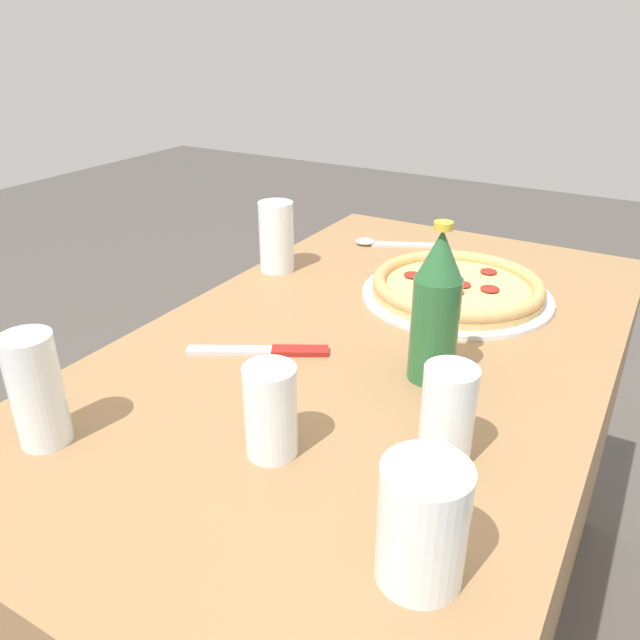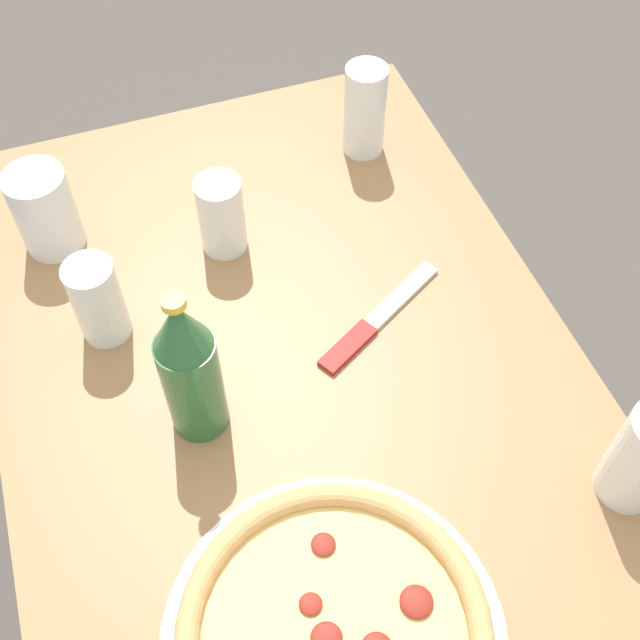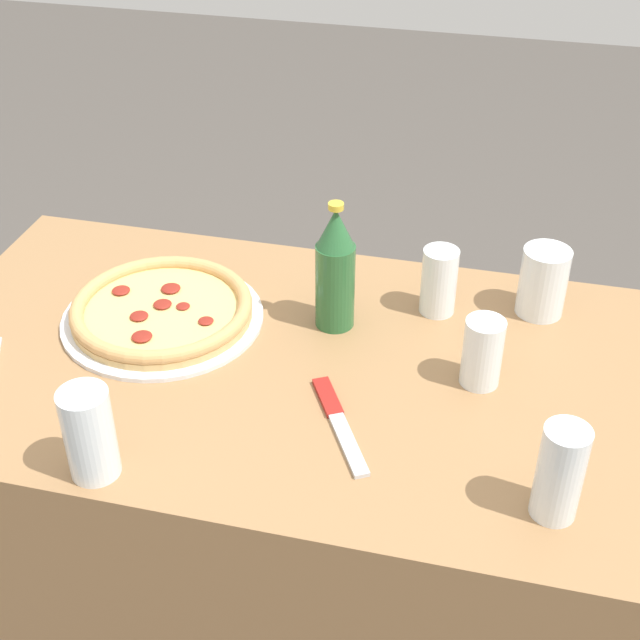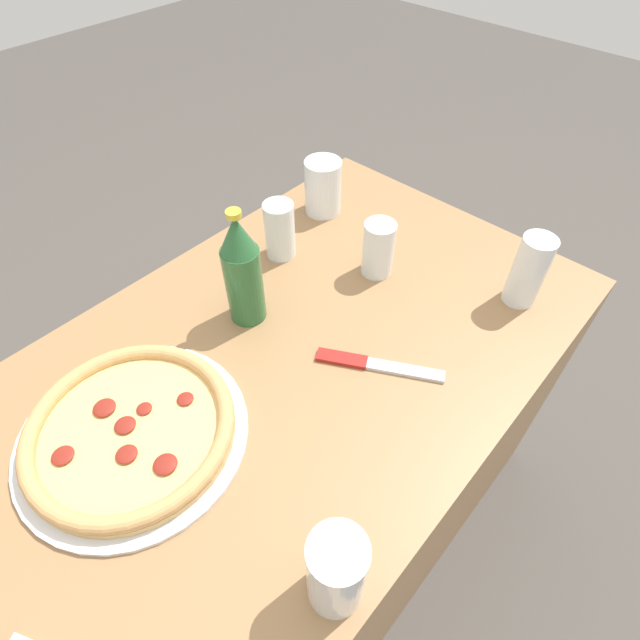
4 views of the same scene
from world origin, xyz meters
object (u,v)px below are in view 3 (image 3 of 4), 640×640
at_px(glass_lemonade, 482,355).
at_px(knife, 338,420).
at_px(pizza_pepperoni, 162,311).
at_px(beer_bottle, 335,269).
at_px(glass_orange_juice, 439,284).
at_px(glass_iced_tea, 543,284).
at_px(glass_mango_juice, 560,475).
at_px(glass_red_wine, 90,438).

xyz_separation_m(glass_lemonade, knife, (0.19, 0.14, -0.05)).
relative_size(pizza_pepperoni, glass_lemonade, 3.02).
bearing_deg(beer_bottle, glass_lemonade, 158.50).
bearing_deg(knife, glass_orange_juice, -107.60).
height_order(pizza_pepperoni, glass_orange_juice, glass_orange_juice).
relative_size(glass_iced_tea, glass_lemonade, 1.07).
distance_m(pizza_pepperoni, glass_mango_juice, 0.71).
height_order(glass_red_wine, beer_bottle, beer_bottle).
bearing_deg(glass_iced_tea, glass_red_wine, 43.11).
relative_size(pizza_pepperoni, beer_bottle, 1.50).
height_order(glass_mango_juice, beer_bottle, beer_bottle).
xyz_separation_m(glass_iced_tea, beer_bottle, (0.33, 0.12, 0.05)).
relative_size(glass_mango_juice, glass_lemonade, 1.25).
relative_size(beer_bottle, knife, 1.14).
distance_m(glass_iced_tea, beer_bottle, 0.35).
distance_m(glass_iced_tea, glass_orange_juice, 0.17).
height_order(glass_red_wine, glass_mango_juice, glass_mango_juice).
bearing_deg(pizza_pepperoni, glass_orange_juice, -162.79).
bearing_deg(pizza_pepperoni, glass_red_wine, 97.45).
relative_size(glass_iced_tea, glass_mango_juice, 0.86).
height_order(glass_lemonade, knife, glass_lemonade).
height_order(pizza_pepperoni, glass_red_wine, glass_red_wine).
bearing_deg(glass_lemonade, glass_red_wine, 33.06).
height_order(glass_orange_juice, glass_lemonade, glass_orange_juice).
distance_m(glass_mango_juice, glass_lemonade, 0.27).
bearing_deg(glass_lemonade, beer_bottle, -21.50).
bearing_deg(beer_bottle, knife, 103.98).
xyz_separation_m(glass_mango_juice, beer_bottle, (0.37, -0.34, 0.04)).
distance_m(glass_orange_juice, glass_mango_juice, 0.47).
bearing_deg(glass_red_wine, glass_orange_juice, -128.90).
bearing_deg(glass_orange_juice, beer_bottle, 25.88).
distance_m(glass_mango_juice, beer_bottle, 0.50).
distance_m(glass_iced_tea, knife, 0.45).
bearing_deg(glass_red_wine, glass_lemonade, -146.94).
relative_size(pizza_pepperoni, glass_mango_juice, 2.42).
bearing_deg(glass_mango_juice, beer_bottle, -43.15).
bearing_deg(glass_mango_juice, glass_red_wine, 6.74).
bearing_deg(glass_iced_tea, glass_lemonade, 69.33).
bearing_deg(glass_iced_tea, glass_mango_juice, 94.48).
distance_m(glass_red_wine, glass_lemonade, 0.58).
xyz_separation_m(pizza_pepperoni, glass_orange_juice, (-0.44, -0.14, 0.04)).
xyz_separation_m(pizza_pepperoni, knife, (-0.34, 0.18, -0.02)).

